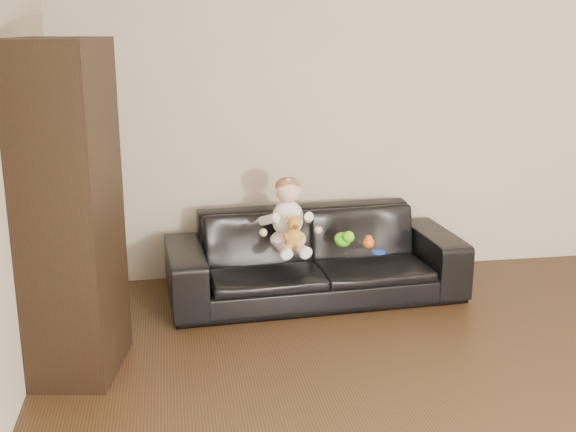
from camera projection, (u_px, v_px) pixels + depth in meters
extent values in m
plane|color=#BBB19D|center=(415.00, 92.00, 5.13)|extent=(5.00, 0.00, 5.00)
imported|color=black|center=(315.00, 256.00, 4.79)|extent=(1.97, 0.86, 0.57)
cube|color=black|center=(67.00, 213.00, 3.64)|extent=(0.53, 0.66, 1.72)
cube|color=silver|center=(65.00, 137.00, 3.54)|extent=(0.22, 0.28, 0.28)
ellipsoid|color=#FAD3D9|center=(288.00, 239.00, 4.63)|extent=(0.27, 0.24, 0.13)
ellipsoid|color=white|center=(288.00, 218.00, 4.61)|extent=(0.23, 0.20, 0.24)
sphere|color=beige|center=(288.00, 190.00, 4.55)|extent=(0.19, 0.19, 0.16)
ellipsoid|color=#8C603F|center=(288.00, 186.00, 4.55)|extent=(0.19, 0.19, 0.11)
cylinder|color=#FAD3D9|center=(284.00, 250.00, 4.49)|extent=(0.10, 0.21, 0.08)
cylinder|color=#FAD3D9|center=(300.00, 249.00, 4.50)|extent=(0.10, 0.21, 0.08)
sphere|color=white|center=(285.00, 255.00, 4.39)|extent=(0.08, 0.08, 0.07)
sphere|color=white|center=(304.00, 254.00, 4.41)|extent=(0.08, 0.08, 0.07)
cylinder|color=white|center=(269.00, 219.00, 4.54)|extent=(0.09, 0.17, 0.11)
cylinder|color=white|center=(309.00, 218.00, 4.58)|extent=(0.09, 0.17, 0.11)
ellipsoid|color=#C27D37|center=(294.00, 237.00, 4.47)|extent=(0.12, 0.10, 0.13)
sphere|color=#C27D37|center=(294.00, 223.00, 4.44)|extent=(0.09, 0.09, 0.09)
sphere|color=#C27D37|center=(289.00, 218.00, 4.43)|extent=(0.03, 0.03, 0.03)
sphere|color=#C27D37|center=(299.00, 218.00, 4.44)|extent=(0.03, 0.03, 0.03)
sphere|color=#593819|center=(295.00, 226.00, 4.40)|extent=(0.03, 0.03, 0.03)
ellipsoid|color=#59EB1B|center=(343.00, 240.00, 4.69)|extent=(0.15, 0.16, 0.09)
sphere|color=#D45B19|center=(369.00, 243.00, 4.65)|extent=(0.09, 0.09, 0.08)
cylinder|color=#173FBF|center=(378.00, 252.00, 4.57)|extent=(0.11, 0.11, 0.01)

